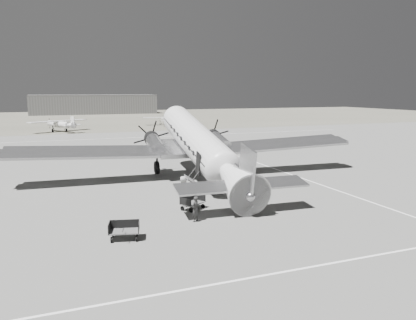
# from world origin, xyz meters

# --- Properties ---
(ground) EXTENTS (260.00, 260.00, 0.00)m
(ground) POSITION_xyz_m (0.00, 0.00, 0.00)
(ground) COLOR slate
(ground) RESTS_ON ground
(taxi_line_near) EXTENTS (60.00, 0.15, 0.01)m
(taxi_line_near) POSITION_xyz_m (0.00, -14.00, 0.01)
(taxi_line_near) COLOR white
(taxi_line_near) RESTS_ON ground
(taxi_line_right) EXTENTS (0.15, 80.00, 0.01)m
(taxi_line_right) POSITION_xyz_m (12.00, 0.00, 0.01)
(taxi_line_right) COLOR white
(taxi_line_right) RESTS_ON ground
(taxi_line_horizon) EXTENTS (90.00, 0.15, 0.01)m
(taxi_line_horizon) POSITION_xyz_m (0.00, 40.00, 0.01)
(taxi_line_horizon) COLOR white
(taxi_line_horizon) RESTS_ON ground
(grass_infield) EXTENTS (260.00, 90.00, 0.01)m
(grass_infield) POSITION_xyz_m (0.00, 95.00, 0.00)
(grass_infield) COLOR #686557
(grass_infield) RESTS_ON ground
(hangar_main) EXTENTS (42.00, 14.00, 6.60)m
(hangar_main) POSITION_xyz_m (5.00, 120.00, 3.30)
(hangar_main) COLOR slate
(hangar_main) RESTS_ON ground
(dc3_airliner) EXTENTS (33.32, 24.01, 6.13)m
(dc3_airliner) POSITION_xyz_m (2.98, 4.13, 3.07)
(dc3_airliner) COLOR #B0B0B3
(dc3_airliner) RESTS_ON ground
(light_plane_left) EXTENTS (15.07, 14.21, 2.46)m
(light_plane_left) POSITION_xyz_m (-7.46, 55.09, 1.23)
(light_plane_left) COLOR white
(light_plane_left) RESTS_ON ground
(light_plane_right) EXTENTS (11.14, 9.44, 2.13)m
(light_plane_right) POSITION_xyz_m (15.69, 63.10, 1.06)
(light_plane_right) COLOR white
(light_plane_right) RESTS_ON ground
(baggage_cart_near) EXTENTS (2.01, 1.86, 0.93)m
(baggage_cart_near) POSITION_xyz_m (-0.31, -3.66, 0.47)
(baggage_cart_near) COLOR #545454
(baggage_cart_near) RESTS_ON ground
(baggage_cart_far) EXTENTS (1.89, 1.53, 0.94)m
(baggage_cart_far) POSITION_xyz_m (-5.45, -7.59, 0.47)
(baggage_cart_far) COLOR #545454
(baggage_cart_far) RESTS_ON ground
(ground_crew) EXTENTS (0.68, 0.61, 1.55)m
(ground_crew) POSITION_xyz_m (-0.98, -6.11, 0.77)
(ground_crew) COLOR #292929
(ground_crew) RESTS_ON ground
(ramp_agent) EXTENTS (0.66, 0.81, 1.58)m
(ramp_agent) POSITION_xyz_m (-0.51, -2.68, 0.79)
(ramp_agent) COLOR silver
(ramp_agent) RESTS_ON ground
(passenger) EXTENTS (0.72, 0.94, 1.74)m
(passenger) POSITION_xyz_m (-0.18, -1.14, 0.87)
(passenger) COLOR #ADADAB
(passenger) RESTS_ON ground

